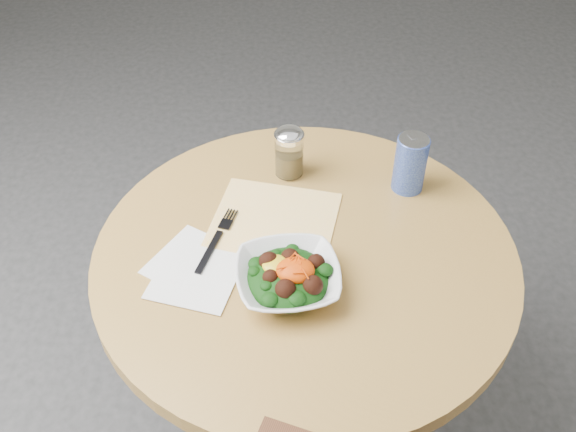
# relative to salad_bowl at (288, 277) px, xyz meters

# --- Properties ---
(ground) EXTENTS (6.00, 6.00, 0.00)m
(ground) POSITION_rel_salad_bowl_xyz_m (0.04, 0.10, -0.78)
(ground) COLOR #2C2D2F
(ground) RESTS_ON ground
(table) EXTENTS (0.90, 0.90, 0.75)m
(table) POSITION_rel_salad_bowl_xyz_m (0.04, 0.10, -0.23)
(table) COLOR black
(table) RESTS_ON ground
(cloth_napkin) EXTENTS (0.32, 0.30, 0.00)m
(cloth_napkin) POSITION_rel_salad_bowl_xyz_m (-0.03, 0.19, -0.03)
(cloth_napkin) COLOR #FFA80D
(cloth_napkin) RESTS_ON table
(paper_napkins) EXTENTS (0.23, 0.26, 0.00)m
(paper_napkins) POSITION_rel_salad_bowl_xyz_m (-0.19, 0.05, -0.03)
(paper_napkins) COLOR white
(paper_napkins) RESTS_ON table
(salad_bowl) EXTENTS (0.23, 0.23, 0.08)m
(salad_bowl) POSITION_rel_salad_bowl_xyz_m (0.00, 0.00, 0.00)
(salad_bowl) COLOR white
(salad_bowl) RESTS_ON table
(fork) EXTENTS (0.08, 0.20, 0.00)m
(fork) POSITION_rel_salad_bowl_xyz_m (-0.15, 0.14, -0.02)
(fork) COLOR black
(fork) RESTS_ON table
(spice_shaker) EXTENTS (0.07, 0.07, 0.13)m
(spice_shaker) POSITION_rel_salad_bowl_xyz_m (0.01, 0.36, 0.03)
(spice_shaker) COLOR silver
(spice_shaker) RESTS_ON table
(beverage_can) EXTENTS (0.07, 0.07, 0.14)m
(beverage_can) POSITION_rel_salad_bowl_xyz_m (0.29, 0.30, 0.04)
(beverage_can) COLOR #0D1F99
(beverage_can) RESTS_ON table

